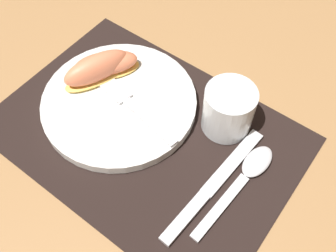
% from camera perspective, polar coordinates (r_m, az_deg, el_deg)
% --- Properties ---
extents(ground_plane, '(3.00, 3.00, 0.00)m').
position_cam_1_polar(ground_plane, '(0.60, -3.16, -1.16)').
color(ground_plane, '#A37547').
extents(placemat, '(0.45, 0.32, 0.00)m').
position_cam_1_polar(placemat, '(0.60, -3.17, -1.06)').
color(placemat, black).
rests_on(placemat, ground_plane).
extents(plate, '(0.24, 0.24, 0.02)m').
position_cam_1_polar(plate, '(0.63, -7.08, 3.40)').
color(plate, white).
rests_on(plate, placemat).
extents(juice_glass, '(0.08, 0.08, 0.08)m').
position_cam_1_polar(juice_glass, '(0.59, 8.70, 2.11)').
color(juice_glass, silver).
rests_on(juice_glass, placemat).
extents(knife, '(0.03, 0.22, 0.01)m').
position_cam_1_polar(knife, '(0.56, 6.42, -8.67)').
color(knife, silver).
rests_on(knife, placemat).
extents(spoon, '(0.04, 0.18, 0.01)m').
position_cam_1_polar(spoon, '(0.57, 11.51, -6.70)').
color(spoon, silver).
rests_on(spoon, placemat).
extents(fork, '(0.18, 0.05, 0.00)m').
position_cam_1_polar(fork, '(0.61, -5.65, 3.35)').
color(fork, silver).
rests_on(fork, plate).
extents(citrus_wedge_0, '(0.10, 0.11, 0.03)m').
position_cam_1_polar(citrus_wedge_0, '(0.65, -8.96, 8.80)').
color(citrus_wedge_0, '#F7C656').
rests_on(citrus_wedge_0, plate).
extents(citrus_wedge_1, '(0.08, 0.12, 0.05)m').
position_cam_1_polar(citrus_wedge_1, '(0.64, -10.29, 8.10)').
color(citrus_wedge_1, '#F7C656').
rests_on(citrus_wedge_1, plate).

